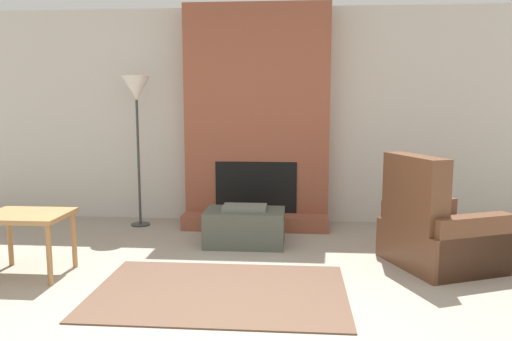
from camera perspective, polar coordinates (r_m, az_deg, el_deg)
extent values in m
plane|color=gray|center=(3.33, -4.12, -18.61)|extent=(24.00, 24.00, 0.00)
cube|color=#BCB7AD|center=(6.18, 0.28, 6.20)|extent=(7.90, 0.06, 2.60)
cube|color=brown|center=(5.97, 0.13, 6.14)|extent=(1.70, 0.35, 2.60)
cube|color=brown|center=(5.83, -0.11, -5.94)|extent=(1.70, 0.27, 0.18)
cube|color=black|center=(5.88, 0.00, -1.94)|extent=(0.96, 0.02, 0.60)
cube|color=#474C42|center=(5.21, -1.30, -6.53)|extent=(0.82, 0.49, 0.37)
cube|color=#60665B|center=(5.17, -1.30, -4.27)|extent=(0.45, 0.27, 0.05)
cube|color=brown|center=(4.91, 20.52, -7.93)|extent=(1.11, 1.13, 0.38)
cube|color=brown|center=(4.64, 17.58, -4.61)|extent=(0.46, 0.74, 1.02)
cube|color=brown|center=(4.62, 23.34, -8.02)|extent=(0.76, 0.44, 0.54)
cube|color=brown|center=(5.16, 18.08, -6.11)|extent=(0.76, 0.44, 0.54)
cube|color=#9E7042|center=(4.68, -24.75, -4.69)|extent=(0.68, 0.53, 0.04)
cylinder|color=#9E7042|center=(4.41, -22.56, -8.95)|extent=(0.04, 0.04, 0.50)
cylinder|color=#9E7042|center=(5.08, -26.30, -6.97)|extent=(0.04, 0.04, 0.50)
cylinder|color=#9E7042|center=(4.81, -20.08, -7.46)|extent=(0.04, 0.04, 0.50)
cylinder|color=#333333|center=(6.22, -13.05, -6.02)|extent=(0.23, 0.23, 0.02)
cylinder|color=#333333|center=(6.09, -13.27, 0.86)|extent=(0.03, 0.03, 1.48)
cone|color=silver|center=(6.04, -13.54, 9.17)|extent=(0.33, 0.33, 0.28)
cube|color=brown|center=(4.04, -4.15, -13.62)|extent=(1.98, 1.31, 0.01)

